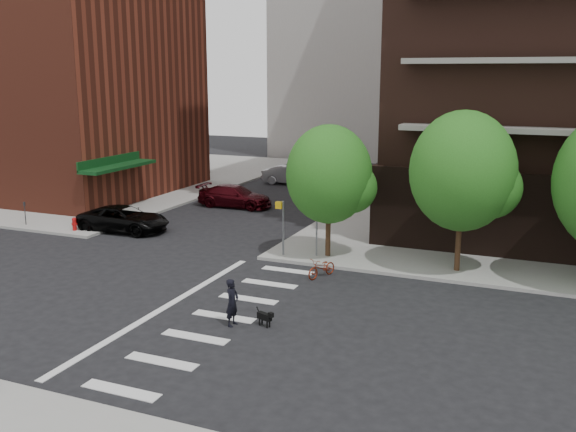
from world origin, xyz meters
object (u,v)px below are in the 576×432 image
(parked_car_maroon, at_px, (235,196))
(dog_walker, at_px, (232,302))
(parked_car_silver, at_px, (291,175))
(fire_hydrant, at_px, (74,223))
(parked_car_black, at_px, (124,219))
(scooter, at_px, (322,268))

(parked_car_maroon, height_order, dog_walker, dog_walker)
(parked_car_maroon, xyz_separation_m, parked_car_silver, (0.07, 9.55, 0.03))
(parked_car_silver, bearing_deg, parked_car_maroon, 175.47)
(fire_hydrant, distance_m, dog_walker, 16.46)
(parked_car_black, bearing_deg, parked_car_maroon, -21.23)
(parked_car_maroon, xyz_separation_m, dog_walker, (9.23, -18.01, 0.12))
(parked_car_silver, height_order, scooter, parked_car_silver)
(fire_hydrant, distance_m, scooter, 15.36)
(scooter, relative_size, dog_walker, 0.98)
(fire_hydrant, bearing_deg, parked_car_black, 30.49)
(scooter, distance_m, dog_walker, 6.37)
(scooter, bearing_deg, parked_car_silver, 136.91)
(dog_walker, bearing_deg, scooter, -7.75)
(parked_car_black, distance_m, dog_walker, 15.35)
(fire_hydrant, height_order, parked_car_maroon, parked_car_maroon)
(parked_car_silver, height_order, dog_walker, dog_walker)
(parked_car_black, xyz_separation_m, parked_car_maroon, (2.63, 8.27, 0.01))
(parked_car_maroon, xyz_separation_m, scooter, (10.28, -11.74, -0.28))
(parked_car_black, distance_m, scooter, 13.38)
(parked_car_silver, bearing_deg, dog_walker, -165.75)
(parked_car_maroon, bearing_deg, dog_walker, -154.22)
(fire_hydrant, bearing_deg, parked_car_maroon, 62.86)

